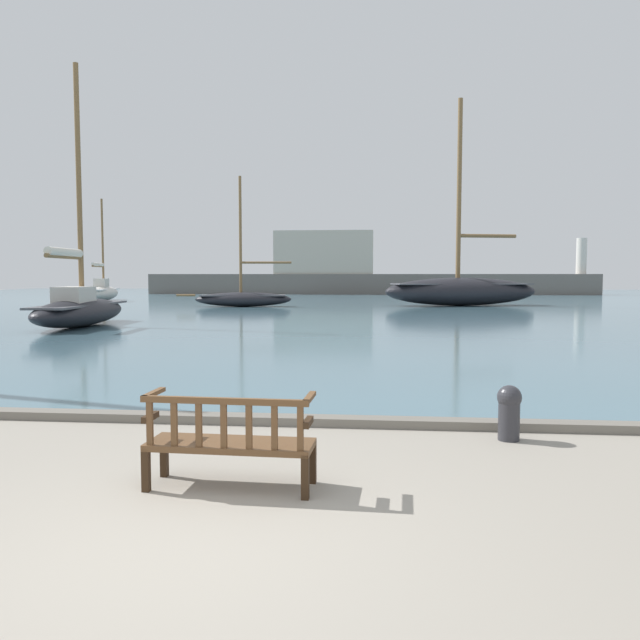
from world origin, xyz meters
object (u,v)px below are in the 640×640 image
Objects in this scene: sailboat_nearest_port at (103,291)px; sailboat_mid_starboard at (461,289)px; mooring_bollard at (509,410)px; park_bench at (230,440)px; sailboat_distant_harbor at (243,298)px; sailboat_nearest_starboard at (80,307)px.

sailboat_mid_starboard is (26.66, -5.39, 0.33)m from sailboat_nearest_port.
sailboat_mid_starboard reaches higher than mooring_bollard.
park_bench is 3.67m from mooring_bollard.
sailboat_distant_harbor is at bearing -169.38° from sailboat_mid_starboard.
sailboat_nearest_starboard is (9.93, -23.51, 0.01)m from sailboat_nearest_port.
sailboat_nearest_starboard is at bearing 120.53° from park_bench.
sailboat_distant_harbor reaches higher than mooring_bollard.
park_bench is 0.21× the size of sailboat_nearest_port.
mooring_bollard is (10.23, -30.66, -0.26)m from sailboat_distant_harbor.
mooring_bollard is at bearing -48.95° from sailboat_nearest_starboard.
sailboat_nearest_port reaches higher than park_bench.
mooring_bollard is at bearing -59.12° from sailboat_nearest_port.
sailboat_nearest_starboard is 20.06m from mooring_bollard.
sailboat_nearest_starboard is (-16.73, -18.12, -0.32)m from sailboat_mid_starboard.
mooring_bollard is (23.10, -38.63, -0.41)m from sailboat_nearest_port.
sailboat_nearest_port is 0.79× the size of sailboat_nearest_starboard.
sailboat_nearest_port is 45.01m from mooring_bollard.
sailboat_mid_starboard is (6.59, 35.32, 0.66)m from park_bench.
park_bench is 0.20× the size of sailboat_distant_harbor.
sailboat_nearest_starboard is at bearing -67.10° from sailboat_nearest_port.
sailboat_distant_harbor is (12.87, -7.98, -0.15)m from sailboat_nearest_port.
sailboat_nearest_port is 27.21m from sailboat_mid_starboard.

